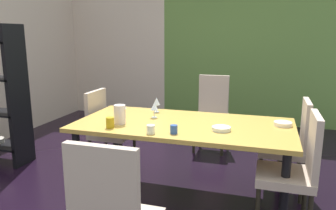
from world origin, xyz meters
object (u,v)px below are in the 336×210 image
object	(u,v)px
wine_glass_right	(154,107)
cup_corner	(110,123)
serving_bowl_rear	(283,124)
chair_right_far	(291,142)
chair_left_far	(106,126)
dining_table	(183,130)
serving_bowl_south	(221,129)
pitcher_near_window	(120,114)
chair_head_far	(212,109)
wine_glass_east	(157,102)
cup_center	(174,129)
cup_near_shelf	(151,129)
chair_right_near	(296,167)

from	to	relation	value
wine_glass_right	cup_corner	xyz separation A→B (m)	(-0.26, -0.48, -0.06)
wine_glass_right	serving_bowl_rear	size ratio (longest dim) A/B	0.90
chair_right_far	chair_left_far	bearing A→B (deg)	90.00
serving_bowl_rear	dining_table	bearing A→B (deg)	-168.77
chair_right_far	serving_bowl_rear	size ratio (longest dim) A/B	5.77
serving_bowl_rear	cup_corner	distance (m)	1.61
serving_bowl_south	pitcher_near_window	world-z (taller)	pitcher_near_window
dining_table	wine_glass_right	bearing A→B (deg)	160.75
chair_right_far	chair_head_far	size ratio (longest dim) A/B	0.94
chair_left_far	wine_glass_east	world-z (taller)	chair_left_far
dining_table	cup_center	world-z (taller)	cup_center
pitcher_near_window	cup_near_shelf	bearing A→B (deg)	-28.35
cup_center	cup_corner	bearing A→B (deg)	-179.77
cup_corner	pitcher_near_window	world-z (taller)	pitcher_near_window
wine_glass_right	cup_corner	world-z (taller)	wine_glass_right
dining_table	serving_bowl_rear	distance (m)	0.94
cup_corner	cup_center	xyz separation A→B (m)	(0.61, 0.00, -0.01)
cup_corner	chair_right_far	bearing A→B (deg)	22.97
wine_glass_east	cup_corner	bearing A→B (deg)	-105.97
wine_glass_east	serving_bowl_rear	size ratio (longest dim) A/B	0.97
dining_table	wine_glass_east	size ratio (longest dim) A/B	12.78
chair_left_far	cup_near_shelf	bearing A→B (deg)	48.17
chair_head_far	cup_corner	xyz separation A→B (m)	(-0.64, -1.80, 0.23)
chair_right_near	wine_glass_right	bearing A→B (deg)	71.80
chair_right_far	chair_right_near	distance (m)	0.65
chair_head_far	wine_glass_right	size ratio (longest dim) A/B	6.81
chair_left_far	dining_table	bearing A→B (deg)	72.09
chair_head_far	cup_near_shelf	distance (m)	1.88
dining_table	serving_bowl_rear	world-z (taller)	serving_bowl_rear
dining_table	pitcher_near_window	distance (m)	0.63
chair_right_far	chair_head_far	bearing A→B (deg)	41.08
serving_bowl_south	cup_center	world-z (taller)	cup_center
pitcher_near_window	chair_right_far	bearing A→B (deg)	18.44
chair_head_far	cup_corner	bearing A→B (deg)	70.42
dining_table	serving_bowl_south	world-z (taller)	serving_bowl_south
cup_corner	serving_bowl_south	bearing A→B (deg)	12.15
chair_head_far	serving_bowl_south	size ratio (longest dim) A/B	6.06
chair_right_near	cup_center	size ratio (longest dim) A/B	13.11
cup_near_shelf	pitcher_near_window	xyz separation A→B (m)	(-0.39, 0.21, 0.06)
chair_right_near	pitcher_near_window	size ratio (longest dim) A/B	5.33
wine_glass_east	cup_corner	xyz separation A→B (m)	(-0.20, -0.71, -0.07)
chair_right_near	wine_glass_right	xyz separation A→B (m)	(-1.35, 0.45, 0.31)
chair_right_near	cup_corner	world-z (taller)	chair_right_near
serving_bowl_rear	pitcher_near_window	distance (m)	1.54
pitcher_near_window	cup_center	bearing A→B (deg)	-14.70
chair_right_near	dining_table	bearing A→B (deg)	72.15
chair_right_far	pitcher_near_window	distance (m)	1.70
chair_left_far	wine_glass_east	bearing A→B (deg)	92.80
cup_corner	cup_center	size ratio (longest dim) A/B	1.30
dining_table	chair_right_near	bearing A→B (deg)	-17.85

